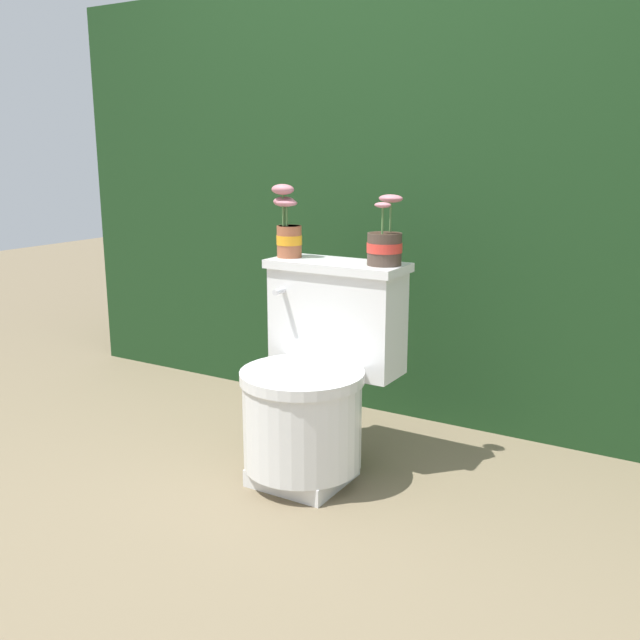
% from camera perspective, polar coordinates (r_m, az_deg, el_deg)
% --- Properties ---
extents(ground_plane, '(12.00, 12.00, 0.00)m').
position_cam_1_polar(ground_plane, '(2.48, -1.25, -13.05)').
color(ground_plane, '#75664C').
extents(hedge_backdrop, '(3.49, 0.91, 1.79)m').
position_cam_1_polar(hedge_backdrop, '(3.33, 10.12, 9.61)').
color(hedge_backdrop, '#193819').
rests_on(hedge_backdrop, ground).
extents(toilet, '(0.49, 0.54, 0.73)m').
position_cam_1_polar(toilet, '(2.45, -0.37, -4.99)').
color(toilet, silver).
rests_on(toilet, ground).
extents(potted_plant_left, '(0.11, 0.10, 0.26)m').
position_cam_1_polar(potted_plant_left, '(2.57, -2.59, 7.37)').
color(potted_plant_left, '#9E5638').
rests_on(potted_plant_left, toilet).
extents(potted_plant_midleft, '(0.12, 0.13, 0.23)m').
position_cam_1_polar(potted_plant_midleft, '(2.40, 5.21, 6.09)').
color(potted_plant_midleft, '#47382D').
rests_on(potted_plant_midleft, toilet).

